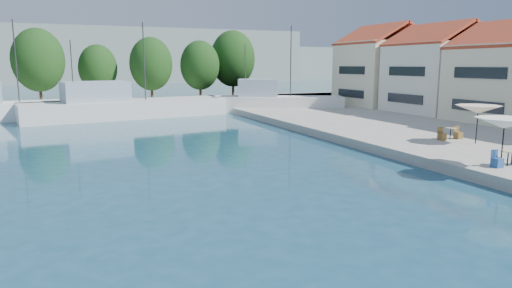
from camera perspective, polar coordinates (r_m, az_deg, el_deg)
name	(u,v)px	position (r m, az deg, el deg)	size (l,w,h in m)	color
quay_far	(95,106)	(61.79, -19.47, 4.55)	(90.00, 16.00, 0.60)	gray
hill_east	(206,63)	(181.88, -6.29, 10.02)	(140.00, 40.00, 12.00)	gray
building_05	(438,67)	(50.80, 21.78, 8.98)	(8.40, 8.80, 9.70)	white
building_06	(382,64)	(57.60, 15.48, 9.59)	(9.00, 8.80, 10.20)	#F0E4C0
trawler_03	(122,108)	(49.28, -16.45, 4.39)	(21.03, 8.32, 10.20)	silver
trawler_04	(274,103)	(53.37, 2.27, 5.18)	(15.24, 9.77, 10.20)	silver
tree_04	(38,60)	(64.01, -25.59, 9.44)	(6.32, 6.32, 9.36)	#3F2B19
tree_05	(98,68)	(66.16, -19.16, 8.93)	(5.10, 5.10, 7.56)	#3F2B19
tree_06	(151,64)	(64.55, -13.00, 9.72)	(5.77, 5.77, 8.55)	#3F2B19
tree_07	(200,65)	(66.09, -7.03, 9.74)	(5.56, 5.56, 8.23)	#3F2B19
tree_08	(233,59)	(69.62, -2.92, 10.60)	(6.69, 6.69, 9.91)	#3F2B19
umbrella_white	(505,123)	(24.51, 28.64, 2.30)	(2.69, 2.69, 2.38)	black
umbrella_cream	(478,109)	(31.26, 26.03, 3.91)	(2.75, 2.75, 2.39)	black
cafe_table_02	(508,160)	(25.20, 28.94, -1.81)	(1.82, 0.70, 0.76)	black
cafe_table_03	(450,135)	(32.52, 23.11, 1.02)	(1.82, 0.70, 0.76)	black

